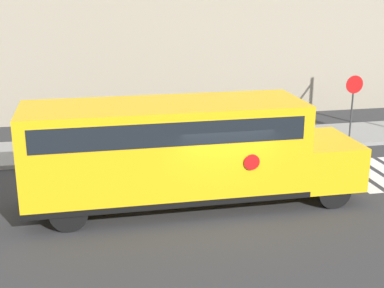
{
  "coord_description": "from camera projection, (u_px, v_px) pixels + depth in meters",
  "views": [
    {
      "loc": [
        -3.68,
        -13.49,
        6.29
      ],
      "look_at": [
        -0.63,
        1.29,
        1.68
      ],
      "focal_mm": 50.0,
      "sensor_mm": 36.0,
      "label": 1
    }
  ],
  "objects": [
    {
      "name": "stop_sign",
      "position": [
        353.0,
        98.0,
        21.33
      ],
      "size": [
        0.72,
        0.1,
        2.74
      ],
      "color": "#38383A",
      "rests_on": "ground"
    },
    {
      "name": "school_bus",
      "position": [
        179.0,
        148.0,
        15.2
      ],
      "size": [
        9.64,
        2.57,
        3.06
      ],
      "color": "yellow",
      "rests_on": "ground"
    },
    {
      "name": "ground_plane",
      "position": [
        223.0,
        212.0,
        15.18
      ],
      "size": [
        60.0,
        60.0,
        0.0
      ],
      "primitive_type": "plane",
      "color": "#333335"
    },
    {
      "name": "sidewalk_strip",
      "position": [
        181.0,
        144.0,
        21.25
      ],
      "size": [
        44.0,
        3.0,
        0.15
      ],
      "color": "gray",
      "rests_on": "ground"
    }
  ]
}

